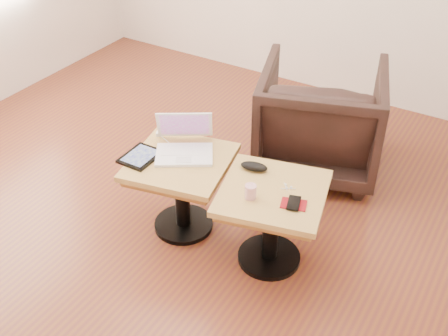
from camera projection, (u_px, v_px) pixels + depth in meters
The scene contains 11 objects.
room_shell at pixel (158, 21), 2.85m from camera, with size 4.52×4.52×2.71m.
side_table_left at pixel (181, 177), 3.38m from camera, with size 0.67×0.67×0.52m.
side_table_right at pixel (272, 209), 3.13m from camera, with size 0.69×0.69×0.52m.
laptop at pixel (184, 145), 3.35m from camera, with size 0.46×0.45×0.23m.
tablet at pixel (140, 157), 3.31m from camera, with size 0.19×0.24×0.02m.
charging_adapter at pixel (159, 134), 3.51m from camera, with size 0.04×0.04×0.02m, color white.
glasses_case at pixel (254, 166), 3.20m from camera, with size 0.16×0.07×0.05m, color black.
striped_cup at pixel (251, 192), 2.98m from camera, with size 0.06×0.06×0.08m, color #C24862.
earbuds_tangle at pixel (288, 187), 3.07m from camera, with size 0.07×0.05×0.01m.
phone_on_sleeve at pixel (294, 204), 2.95m from camera, with size 0.16×0.13×0.02m.
armchair at pixel (320, 119), 3.94m from camera, with size 0.83×0.86×0.78m, color black.
Camera 1 is at (1.71, -2.18, 2.39)m, focal length 45.00 mm.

